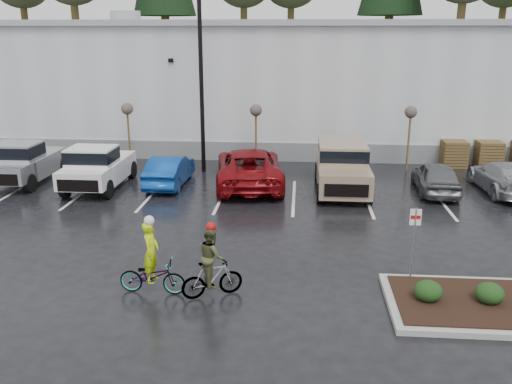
# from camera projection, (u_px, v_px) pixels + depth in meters

# --- Properties ---
(ground) EXTENTS (120.00, 120.00, 0.00)m
(ground) POSITION_uv_depth(u_px,v_px,m) (271.00, 282.00, 14.97)
(ground) COLOR black
(ground) RESTS_ON ground
(warehouse) EXTENTS (60.50, 15.50, 7.20)m
(warehouse) POSITION_uv_depth(u_px,v_px,m) (291.00, 79.00, 34.91)
(warehouse) COLOR silver
(warehouse) RESTS_ON ground
(wooded_ridge) EXTENTS (80.00, 25.00, 6.00)m
(wooded_ridge) POSITION_uv_depth(u_px,v_px,m) (295.00, 67.00, 57.06)
(wooded_ridge) COLOR #1F411B
(wooded_ridge) RESTS_ON ground
(lamppost) EXTENTS (0.50, 1.00, 9.22)m
(lamppost) POSITION_uv_depth(u_px,v_px,m) (200.00, 53.00, 25.10)
(lamppost) COLOR black
(lamppost) RESTS_ON ground
(sapling_west) EXTENTS (0.60, 0.60, 3.20)m
(sapling_west) POSITION_uv_depth(u_px,v_px,m) (127.00, 112.00, 27.22)
(sapling_west) COLOR brown
(sapling_west) RESTS_ON ground
(sapling_mid) EXTENTS (0.60, 0.60, 3.20)m
(sapling_mid) POSITION_uv_depth(u_px,v_px,m) (256.00, 114.00, 26.71)
(sapling_mid) COLOR brown
(sapling_mid) RESTS_ON ground
(sapling_east) EXTENTS (0.60, 0.60, 3.20)m
(sapling_east) POSITION_uv_depth(u_px,v_px,m) (411.00, 116.00, 26.12)
(sapling_east) COLOR brown
(sapling_east) RESTS_ON ground
(pallet_stack_a) EXTENTS (1.20, 1.20, 1.35)m
(pallet_stack_a) POSITION_uv_depth(u_px,v_px,m) (454.00, 154.00, 27.47)
(pallet_stack_a) COLOR brown
(pallet_stack_a) RESTS_ON ground
(pallet_stack_b) EXTENTS (1.20, 1.20, 1.35)m
(pallet_stack_b) POSITION_uv_depth(u_px,v_px,m) (488.00, 154.00, 27.33)
(pallet_stack_b) COLOR brown
(pallet_stack_b) RESTS_ON ground
(shrub_a) EXTENTS (0.70, 0.70, 0.52)m
(shrub_a) POSITION_uv_depth(u_px,v_px,m) (428.00, 291.00, 13.58)
(shrub_a) COLOR black
(shrub_a) RESTS_ON curb_island
(shrub_b) EXTENTS (0.70, 0.70, 0.52)m
(shrub_b) POSITION_uv_depth(u_px,v_px,m) (490.00, 293.00, 13.46)
(shrub_b) COLOR black
(shrub_b) RESTS_ON curb_island
(fire_lane_sign) EXTENTS (0.30, 0.05, 2.20)m
(fire_lane_sign) POSITION_uv_depth(u_px,v_px,m) (414.00, 236.00, 14.45)
(fire_lane_sign) COLOR gray
(fire_lane_sign) RESTS_ON ground
(pickup_silver) EXTENTS (2.10, 5.20, 1.96)m
(pickup_silver) POSITION_uv_depth(u_px,v_px,m) (28.00, 160.00, 24.79)
(pickup_silver) COLOR #ACADB3
(pickup_silver) RESTS_ON ground
(pickup_white) EXTENTS (2.10, 5.20, 1.96)m
(pickup_white) POSITION_uv_depth(u_px,v_px,m) (101.00, 165.00, 23.92)
(pickup_white) COLOR white
(pickup_white) RESTS_ON ground
(car_blue) EXTENTS (1.50, 4.16, 1.36)m
(car_blue) POSITION_uv_depth(u_px,v_px,m) (170.00, 170.00, 24.17)
(car_blue) COLOR navy
(car_blue) RESTS_ON ground
(car_red) EXTENTS (3.53, 6.37, 1.69)m
(car_red) POSITION_uv_depth(u_px,v_px,m) (249.00, 167.00, 24.07)
(car_red) COLOR maroon
(car_red) RESTS_ON ground
(suv_tan) EXTENTS (2.20, 5.10, 2.06)m
(suv_tan) POSITION_uv_depth(u_px,v_px,m) (342.00, 168.00, 23.21)
(suv_tan) COLOR gray
(suv_tan) RESTS_ON ground
(car_grey) EXTENTS (1.76, 4.04, 1.36)m
(car_grey) POSITION_uv_depth(u_px,v_px,m) (436.00, 177.00, 23.09)
(car_grey) COLOR #5A5C5F
(car_grey) RESTS_ON ground
(car_far_silver) EXTENTS (2.07, 4.71, 1.34)m
(car_far_silver) POSITION_uv_depth(u_px,v_px,m) (504.00, 177.00, 23.11)
(car_far_silver) COLOR #9EA1A5
(car_far_silver) RESTS_ON ground
(cyclist_hivis) EXTENTS (1.81, 0.71, 2.16)m
(cyclist_hivis) POSITION_uv_depth(u_px,v_px,m) (152.00, 269.00, 14.19)
(cyclist_hivis) COLOR #3F3F44
(cyclist_hivis) RESTS_ON ground
(cyclist_olive) EXTENTS (1.63, 1.08, 2.05)m
(cyclist_olive) POSITION_uv_depth(u_px,v_px,m) (212.00, 269.00, 13.98)
(cyclist_olive) COLOR #3F3F44
(cyclist_olive) RESTS_ON ground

